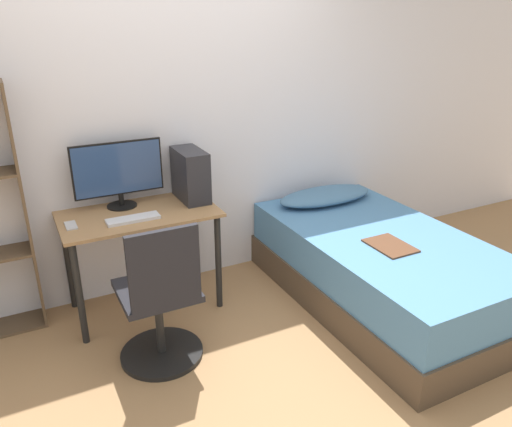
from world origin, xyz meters
TOP-DOWN VIEW (x-y plane):
  - ground_plane at (0.00, 0.00)m, footprint 14.00×14.00m
  - wall_back at (0.00, 1.38)m, footprint 8.00×0.05m
  - desk at (-0.37, 1.06)m, footprint 1.04×0.58m
  - office_chair at (-0.45, 0.41)m, footprint 0.51×0.51m
  - bed at (1.18, 0.36)m, footprint 1.10×1.99m
  - pillow at (1.18, 1.09)m, footprint 0.84×0.36m
  - magazine at (1.08, 0.19)m, footprint 0.24×0.32m
  - monitor at (-0.44, 1.24)m, footprint 0.61×0.21m
  - keyboard at (-0.44, 0.95)m, footprint 0.34×0.11m
  - pc_tower at (0.04, 1.15)m, footprint 0.18×0.36m
  - phone at (-0.81, 1.03)m, footprint 0.07×0.14m

SIDE VIEW (x-z plane):
  - ground_plane at x=0.00m, z-range 0.00..0.00m
  - bed at x=1.18m, z-range 0.00..0.53m
  - office_chair at x=-0.45m, z-range -0.10..0.84m
  - magazine at x=1.08m, z-range 0.53..0.55m
  - pillow at x=1.18m, z-range 0.53..0.64m
  - desk at x=-0.37m, z-range 0.25..0.98m
  - phone at x=-0.81m, z-range 0.73..0.74m
  - keyboard at x=-0.44m, z-range 0.73..0.75m
  - pc_tower at x=0.04m, z-range 0.73..1.10m
  - monitor at x=-0.44m, z-range 0.76..1.21m
  - wall_back at x=0.00m, z-range 0.00..2.50m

